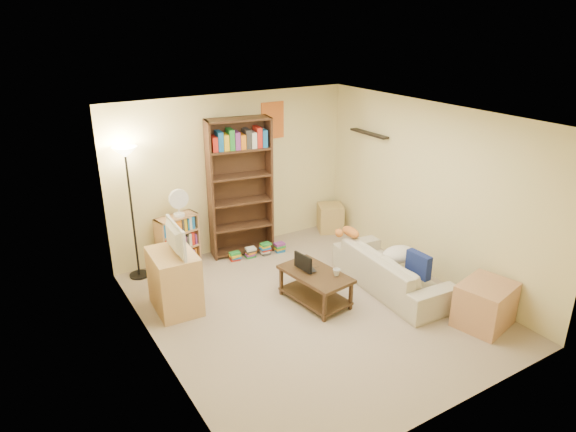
{
  "coord_description": "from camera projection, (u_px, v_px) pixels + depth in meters",
  "views": [
    {
      "loc": [
        -3.31,
        -4.81,
        3.6
      ],
      "look_at": [
        0.05,
        0.69,
        1.05
      ],
      "focal_mm": 32.0,
      "sensor_mm": 36.0,
      "label": 1
    }
  ],
  "objects": [
    {
      "name": "side_table",
      "position": [
        330.0,
        218.0,
        9.05
      ],
      "size": [
        0.55,
        0.55,
        0.48
      ],
      "primitive_type": "cube",
      "rotation": [
        0.0,
        0.0,
        -0.43
      ],
      "color": "tan",
      "rests_on": "ground"
    },
    {
      "name": "cream_blanket",
      "position": [
        399.0,
        254.0,
        7.14
      ],
      "size": [
        0.51,
        0.36,
        0.22
      ],
      "primitive_type": "ellipsoid",
      "color": "silver",
      "rests_on": "sofa"
    },
    {
      "name": "end_cabinet",
      "position": [
        485.0,
        305.0,
        6.28
      ],
      "size": [
        0.78,
        0.69,
        0.55
      ],
      "primitive_type": "cube",
      "rotation": [
        0.0,
        0.0,
        0.23
      ],
      "color": "tan",
      "rests_on": "ground"
    },
    {
      "name": "coffee_table",
      "position": [
        315.0,
        283.0,
        6.78
      ],
      "size": [
        0.67,
        1.05,
        0.44
      ],
      "rotation": [
        0.0,
        0.0,
        0.13
      ],
      "color": "#3B2516",
      "rests_on": "ground"
    },
    {
      "name": "tv_remote",
      "position": [
        305.0,
        261.0,
        7.02
      ],
      "size": [
        0.12,
        0.18,
        0.02
      ],
      "primitive_type": "cube",
      "rotation": [
        0.0,
        0.0,
        0.43
      ],
      "color": "black",
      "rests_on": "coffee_table"
    },
    {
      "name": "mug",
      "position": [
        337.0,
        272.0,
        6.63
      ],
      "size": [
        0.13,
        0.13,
        0.09
      ],
      "primitive_type": "imported",
      "rotation": [
        0.0,
        0.0,
        0.16
      ],
      "color": "silver",
      "rests_on": "coffee_table"
    },
    {
      "name": "desk_fan",
      "position": [
        179.0,
        202.0,
        7.46
      ],
      "size": [
        0.29,
        0.16,
        0.42
      ],
      "color": "white",
      "rests_on": "short_bookshelf"
    },
    {
      "name": "tv_stand",
      "position": [
        175.0,
        281.0,
        6.59
      ],
      "size": [
        0.57,
        0.77,
        0.8
      ],
      "primitive_type": "cube",
      "rotation": [
        0.0,
        0.0,
        -0.05
      ],
      "color": "tan",
      "rests_on": "ground"
    },
    {
      "name": "sofa",
      "position": [
        392.0,
        270.0,
        7.12
      ],
      "size": [
        1.99,
        0.98,
        0.55
      ],
      "primitive_type": "imported",
      "rotation": [
        0.0,
        0.0,
        1.51
      ],
      "color": "#B9B49A",
      "rests_on": "ground"
    },
    {
      "name": "laptop_screen",
      "position": [
        303.0,
        262.0,
        6.71
      ],
      "size": [
        0.06,
        0.33,
        0.22
      ],
      "primitive_type": "cube",
      "rotation": [
        0.0,
        0.0,
        0.13
      ],
      "color": "white",
      "rests_on": "laptop"
    },
    {
      "name": "short_bookshelf",
      "position": [
        178.0,
        241.0,
        7.71
      ],
      "size": [
        0.67,
        0.38,
        0.81
      ],
      "rotation": [
        0.0,
        0.0,
        0.22
      ],
      "color": "tan",
      "rests_on": "ground"
    },
    {
      "name": "tabby_cat",
      "position": [
        349.0,
        232.0,
        7.48
      ],
      "size": [
        0.44,
        0.18,
        0.15
      ],
      "color": "orange",
      "rests_on": "sofa"
    },
    {
      "name": "floor_lamp",
      "position": [
        128.0,
        175.0,
        6.98
      ],
      "size": [
        0.33,
        0.33,
        1.94
      ],
      "color": "black",
      "rests_on": "ground"
    },
    {
      "name": "navy_pillow",
      "position": [
        419.0,
        265.0,
        6.73
      ],
      "size": [
        0.12,
        0.37,
        0.33
      ],
      "primitive_type": "cube",
      "rotation": [
        0.0,
        0.0,
        1.61
      ],
      "color": "navy",
      "rests_on": "sofa"
    },
    {
      "name": "television",
      "position": [
        171.0,
        239.0,
        6.37
      ],
      "size": [
        0.7,
        0.16,
        0.4
      ],
      "primitive_type": "imported",
      "rotation": [
        0.0,
        0.0,
        1.52
      ],
      "color": "black",
      "rests_on": "tv_stand"
    },
    {
      "name": "laptop",
      "position": [
        311.0,
        267.0,
        6.84
      ],
      "size": [
        0.39,
        0.32,
        0.03
      ],
      "primitive_type": "imported",
      "rotation": [
        0.0,
        0.0,
        1.39
      ],
      "color": "black",
      "rests_on": "coffee_table"
    },
    {
      "name": "room",
      "position": [
        314.0,
        190.0,
        6.15
      ],
      "size": [
        4.5,
        4.54,
        2.52
      ],
      "color": "tan",
      "rests_on": "ground"
    },
    {
      "name": "tall_bookshelf",
      "position": [
        240.0,
        185.0,
        7.89
      ],
      "size": [
        1.02,
        0.48,
        2.17
      ],
      "rotation": [
        0.0,
        0.0,
        -0.17
      ],
      "color": "#44271A",
      "rests_on": "ground"
    },
    {
      "name": "book_stacks",
      "position": [
        259.0,
        251.0,
        8.15
      ],
      "size": [
        0.92,
        0.22,
        0.2
      ],
      "color": "red",
      "rests_on": "ground"
    }
  ]
}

